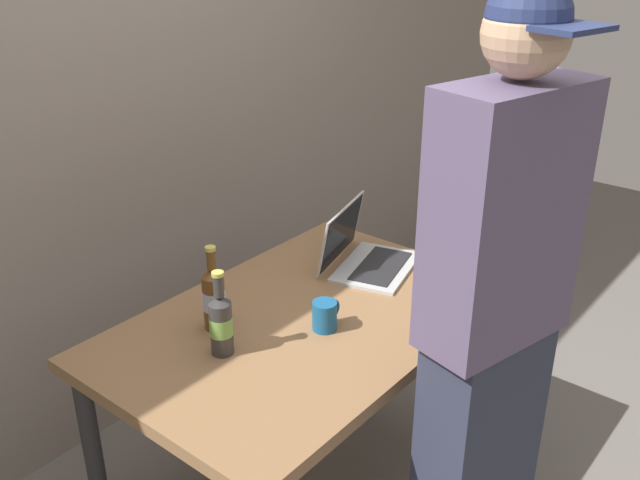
# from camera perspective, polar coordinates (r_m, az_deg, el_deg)

# --- Properties ---
(desk) EXTENTS (1.34, 0.87, 0.75)m
(desk) POSITION_cam_1_polar(r_m,az_deg,el_deg) (2.39, -1.33, -7.93)
(desk) COLOR olive
(desk) RESTS_ON ground
(laptop) EXTENTS (0.42, 0.37, 0.23)m
(laptop) POSITION_cam_1_polar(r_m,az_deg,el_deg) (2.65, 3.54, -1.13)
(laptop) COLOR #B7BABC
(laptop) RESTS_ON desk
(beer_bottle_green) EXTENTS (0.07, 0.07, 0.29)m
(beer_bottle_green) POSITION_cam_1_polar(r_m,az_deg,el_deg) (2.26, -8.56, -4.58)
(beer_bottle_green) COLOR brown
(beer_bottle_green) RESTS_ON desk
(beer_bottle_amber) EXTENTS (0.07, 0.07, 0.27)m
(beer_bottle_amber) POSITION_cam_1_polar(r_m,az_deg,el_deg) (2.13, -8.00, -6.59)
(beer_bottle_amber) COLOR #333333
(beer_bottle_amber) RESTS_ON desk
(person_figure) EXTENTS (0.44, 0.33, 1.85)m
(person_figure) POSITION_cam_1_polar(r_m,az_deg,el_deg) (1.93, 13.54, -7.22)
(person_figure) COLOR #2D3347
(person_figure) RESTS_ON ground
(coffee_mug) EXTENTS (0.11, 0.08, 0.10)m
(coffee_mug) POSITION_cam_1_polar(r_m,az_deg,el_deg) (2.26, 0.42, -6.09)
(coffee_mug) COLOR #19598C
(coffee_mug) RESTS_ON desk
(back_wall) EXTENTS (6.00, 0.10, 2.60)m
(back_wall) POSITION_cam_1_polar(r_m,az_deg,el_deg) (2.78, -16.31, 10.19)
(back_wall) COLOR gray
(back_wall) RESTS_ON ground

